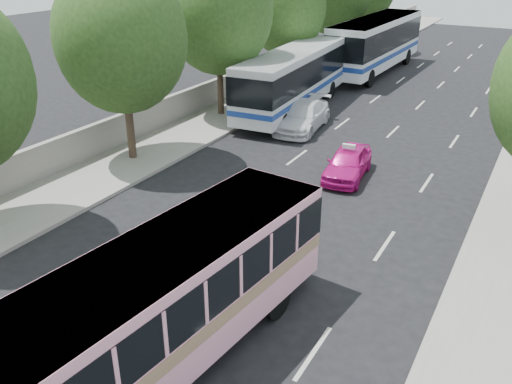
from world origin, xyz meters
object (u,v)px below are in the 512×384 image
Objects in this scene: pink_taxi at (348,163)px; tour_coach_front at (293,75)px; white_pickup at (303,116)px; tour_coach_rear at (376,40)px; pink_bus at (165,295)px.

tour_coach_front is at bearing 122.05° from pink_taxi.
pink_taxi is 6.78m from white_pickup.
white_pickup is (-4.47, 5.10, 0.06)m from pink_taxi.
pink_taxi is 0.29× the size of tour_coach_rear.
pink_bus is at bearing -78.98° from tour_coach_rear.
pink_taxi is (-0.30, 12.94, -1.32)m from pink_bus.
pink_bus is 13.01m from pink_taxi.
white_pickup is at bearing -59.39° from tour_coach_front.
white_pickup reaches higher than pink_taxi.
tour_coach_rear reaches higher than pink_bus.
white_pickup is (-4.77, 18.04, -1.25)m from pink_bus.
white_pickup is 15.74m from tour_coach_rear.
tour_coach_rear reaches higher than pink_taxi.
pink_bus reaches higher than white_pickup.
tour_coach_front is (-2.01, 2.94, 1.43)m from white_pickup.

